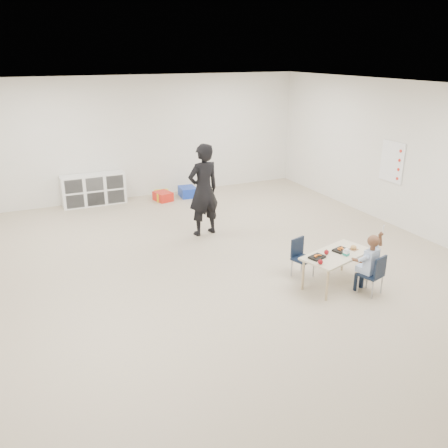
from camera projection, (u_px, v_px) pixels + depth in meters
name	position (u px, v px, depth m)	size (l,w,h in m)	color
room	(219.00, 184.00, 7.15)	(9.00, 9.02, 2.80)	#B9A78E
table	(336.00, 269.00, 7.02)	(1.21, 0.84, 0.50)	beige
chair_near	(371.00, 274.00, 6.75)	(0.29, 0.27, 0.60)	black
chair_far	(303.00, 258.00, 7.26)	(0.29, 0.27, 0.60)	black
child	(372.00, 263.00, 6.69)	(0.40, 0.40, 0.95)	#BCD4FF
lunch_tray_near	(341.00, 250.00, 7.01)	(0.22, 0.16, 0.03)	black
lunch_tray_far	(317.00, 257.00, 6.77)	(0.22, 0.16, 0.03)	black
milk_carton	(346.00, 253.00, 6.84)	(0.07, 0.07, 0.10)	white
bread_roll	(354.00, 247.00, 7.06)	(0.09, 0.09, 0.07)	tan
apple_near	(326.00, 252.00, 6.89)	(0.07, 0.07, 0.07)	maroon
apple_far	(320.00, 262.00, 6.57)	(0.07, 0.07, 0.07)	maroon
cubby_shelf	(94.00, 189.00, 10.69)	(1.40, 0.40, 0.70)	white
rules_poster	(392.00, 162.00, 9.28)	(0.02, 0.60, 0.80)	white
adult	(203.00, 190.00, 8.78)	(0.63, 0.42, 1.74)	black
bin_red	(163.00, 196.00, 11.05)	(0.33, 0.42, 0.21)	red
bin_yellow	(163.00, 195.00, 11.12)	(0.32, 0.41, 0.20)	gold
bin_blue	(188.00, 192.00, 11.36)	(0.37, 0.47, 0.23)	#1533A3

